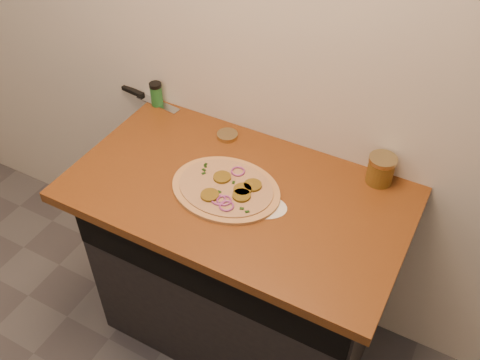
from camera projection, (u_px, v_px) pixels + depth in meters
The scene contains 8 objects.
cabinet at pixel (242, 267), 2.21m from camera, with size 1.10×0.60×0.86m, color black.
countertop at pixel (238, 193), 1.89m from camera, with size 1.20×0.70×0.04m, color brown.
pizza at pixel (226, 189), 1.86m from camera, with size 0.40×0.40×0.03m.
chefs_knife at pixel (145, 97), 2.30m from camera, with size 0.31×0.07×0.02m.
mason_jar_lid at pixel (227, 135), 2.09m from camera, with size 0.08×0.08×0.02m, color tan.
salsa_jar at pixel (381, 169), 1.87m from camera, with size 0.10×0.10×0.11m.
spice_shaker at pixel (156, 94), 2.23m from camera, with size 0.05×0.05×0.10m.
flour_spill at pixel (262, 206), 1.81m from camera, with size 0.17×0.17×0.00m, color silver.
Camera 1 is at (0.66, 0.22, 2.19)m, focal length 40.00 mm.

